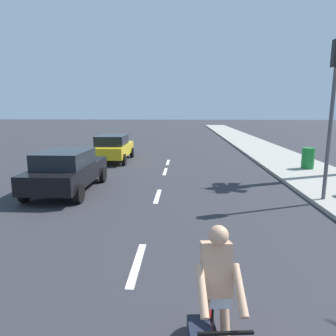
% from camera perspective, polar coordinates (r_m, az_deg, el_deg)
% --- Properties ---
extents(ground_plane, '(160.00, 160.00, 0.00)m').
position_cam_1_polar(ground_plane, '(19.33, 0.19, 1.71)').
color(ground_plane, '#2D2D33').
extents(sidewalk_strip, '(3.60, 80.00, 0.14)m').
position_cam_1_polar(sidewalk_strip, '(22.12, 18.82, 2.47)').
color(sidewalk_strip, '#9E998E').
rests_on(sidewalk_strip, ground).
extents(lane_stripe_2, '(0.16, 1.80, 0.01)m').
position_cam_1_polar(lane_stripe_2, '(6.47, -5.82, -17.33)').
color(lane_stripe_2, white).
rests_on(lane_stripe_2, ground).
extents(lane_stripe_3, '(0.16, 1.80, 0.01)m').
position_cam_1_polar(lane_stripe_3, '(11.02, -1.95, -5.26)').
color(lane_stripe_3, white).
rests_on(lane_stripe_3, ground).
extents(lane_stripe_4, '(0.16, 1.80, 0.01)m').
position_cam_1_polar(lane_stripe_4, '(15.36, -0.54, -0.64)').
color(lane_stripe_4, white).
rests_on(lane_stripe_4, ground).
extents(lane_stripe_5, '(0.16, 1.80, 0.01)m').
position_cam_1_polar(lane_stripe_5, '(18.07, -0.01, 1.08)').
color(lane_stripe_5, white).
rests_on(lane_stripe_5, ground).
extents(cyclist, '(0.66, 1.71, 1.82)m').
position_cam_1_polar(cyclist, '(3.81, 8.36, -24.87)').
color(cyclist, black).
rests_on(cyclist, ground).
extents(parked_car_black, '(2.04, 4.44, 1.57)m').
position_cam_1_polar(parked_car_black, '(12.08, -18.31, -0.29)').
color(parked_car_black, black).
rests_on(parked_car_black, ground).
extents(parked_car_yellow, '(2.07, 4.39, 1.57)m').
position_cam_1_polar(parked_car_yellow, '(18.69, -10.27, 3.83)').
color(parked_car_yellow, gold).
rests_on(parked_car_yellow, ground).
extents(traffic_signal, '(0.28, 0.33, 5.20)m').
position_cam_1_polar(traffic_signal, '(11.07, 28.54, 12.41)').
color(traffic_signal, '#4C4C51').
rests_on(traffic_signal, ground).
extents(trash_bin_far, '(0.60, 0.60, 1.04)m').
position_cam_1_polar(trash_bin_far, '(16.88, 24.64, 1.67)').
color(trash_bin_far, '#19722D').
rests_on(trash_bin_far, sidewalk_strip).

